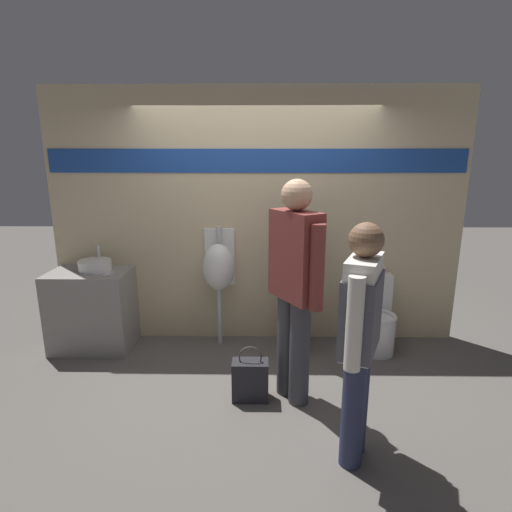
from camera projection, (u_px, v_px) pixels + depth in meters
The scene contains 11 objects.
ground_plane at pixel (256, 361), 4.01m from camera, with size 16.00×16.00×0.00m, color #5B5651.
display_wall at pixel (257, 218), 4.27m from camera, with size 4.39×0.07×2.70m.
sink_counter at pixel (93, 310), 4.23m from camera, with size 0.82×0.54×0.85m.
sink_basin at pixel (95, 265), 4.16m from camera, with size 0.33×0.33×0.25m.
cell_phone at pixel (108, 274), 4.01m from camera, with size 0.07×0.14×0.01m.
divider_near_counter at pixel (298, 280), 4.14m from camera, with size 0.03×0.49×1.52m.
urinal_near_counter at pixel (219, 267), 4.22m from camera, with size 0.34×0.32×1.29m.
toilet at pixel (376, 320), 4.20m from camera, with size 0.38×0.53×0.93m.
person_in_vest at pixel (360, 329), 2.52m from camera, with size 0.36×0.53×1.62m.
person_with_lanyard at pixel (295, 284), 3.18m from camera, with size 0.42×0.56×1.84m.
shopping_bag at pixel (250, 380), 3.35m from camera, with size 0.30×0.17×0.48m.
Camera 1 is at (0.06, -3.64, 1.99)m, focal length 28.00 mm.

